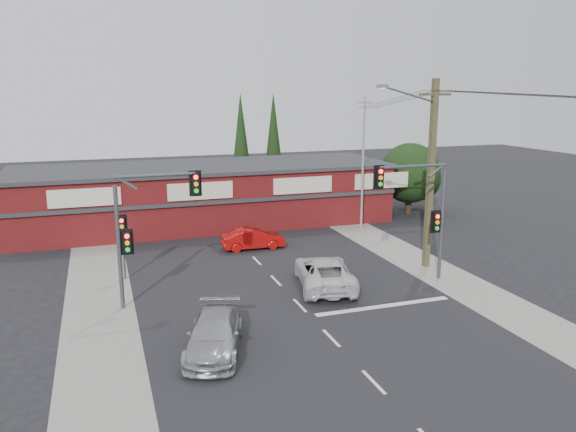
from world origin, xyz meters
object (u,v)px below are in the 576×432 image
object	(u,v)px
red_sedan	(253,239)
utility_pole	(429,168)
white_suv	(324,272)
shop_building	(205,194)
silver_suv	(214,334)

from	to	relation	value
red_sedan	utility_pole	world-z (taller)	utility_pole
white_suv	shop_building	bearing A→B (deg)	-65.98
white_suv	red_sedan	bearing A→B (deg)	-65.91
silver_suv	shop_building	bearing A→B (deg)	98.27
red_sedan	white_suv	bearing A→B (deg)	-167.87
white_suv	red_sedan	distance (m)	7.80
white_suv	silver_suv	distance (m)	8.27
white_suv	shop_building	world-z (taller)	shop_building
silver_suv	red_sedan	bearing A→B (deg)	86.78
white_suv	silver_suv	bearing A→B (deg)	51.44
red_sedan	silver_suv	bearing A→B (deg)	159.78
white_suv	utility_pole	distance (m)	8.00
red_sedan	shop_building	distance (m)	7.88
silver_suv	red_sedan	xyz separation A→B (m)	(4.98, 12.80, -0.05)
white_suv	silver_suv	xyz separation A→B (m)	(-6.48, -5.15, -0.07)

